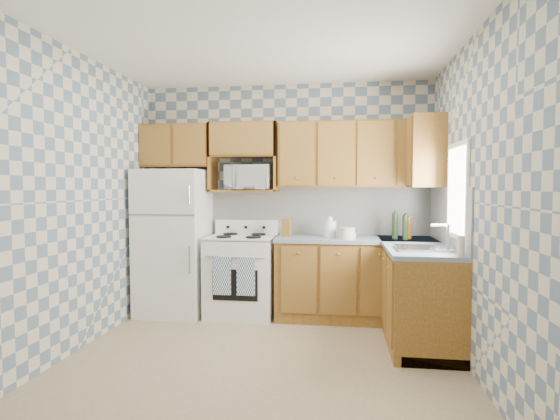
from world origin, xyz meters
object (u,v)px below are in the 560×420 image
(stove_body, at_px, (242,276))
(microwave, at_px, (249,177))
(electric_kettle, at_px, (330,229))
(refrigerator, at_px, (174,242))

(stove_body, bearing_deg, microwave, 64.24)
(microwave, bearing_deg, electric_kettle, -3.76)
(refrigerator, height_order, microwave, microwave)
(stove_body, xyz_separation_m, electric_kettle, (1.01, 0.03, 0.56))
(refrigerator, height_order, electric_kettle, refrigerator)
(microwave, height_order, electric_kettle, microwave)
(electric_kettle, bearing_deg, refrigerator, -178.26)
(microwave, xyz_separation_m, electric_kettle, (0.94, -0.10, -0.58))
(refrigerator, height_order, stove_body, refrigerator)
(microwave, distance_m, electric_kettle, 1.12)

